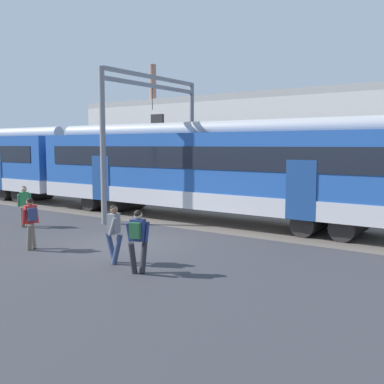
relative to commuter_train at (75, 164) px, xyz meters
The scene contains 9 objects.
ground_plane 10.73m from the commuter_train, 31.41° to the right, with size 160.00×160.00×0.00m, color #38383D.
track_bed 3.35m from the commuter_train, behind, with size 80.00×4.40×0.01m, color #605951.
commuter_train is the anchor object (origin of this frame).
pedestrian_green 6.59m from the commuter_train, 58.56° to the right, with size 0.55×0.67×1.67m.
pedestrian_red 10.62m from the commuter_train, 47.93° to the right, with size 0.59×0.63×1.67m.
pedestrian_grey 12.90m from the commuter_train, 35.86° to the right, with size 0.70×0.53×1.67m.
pedestrian_navy 14.08m from the commuter_train, 34.15° to the right, with size 0.53×0.71×1.67m.
catenary_gantry 5.90m from the commuter_train, ahead, with size 0.24×6.64×6.53m.
background_building 10.47m from the commuter_train, 68.42° to the left, with size 21.32×5.00×9.20m.
Camera 1 is at (10.31, -10.88, 3.32)m, focal length 42.00 mm.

